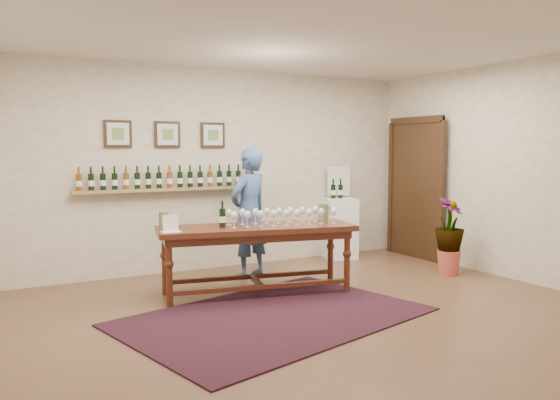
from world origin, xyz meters
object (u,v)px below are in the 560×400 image
display_pedestal (339,228)px  person (249,213)px  potted_plant (449,236)px  tasting_table (257,236)px

display_pedestal → person: 1.89m
potted_plant → person: (-2.41, 1.17, 0.33)m
tasting_table → potted_plant: potted_plant is taller
tasting_table → person: (0.29, 0.80, 0.17)m
tasting_table → potted_plant: bearing=4.2°
tasting_table → potted_plant: (2.70, -0.37, -0.16)m
display_pedestal → person: person is taller
tasting_table → display_pedestal: size_ratio=2.53×
tasting_table → display_pedestal: 2.45m
tasting_table → display_pedestal: display_pedestal is taller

